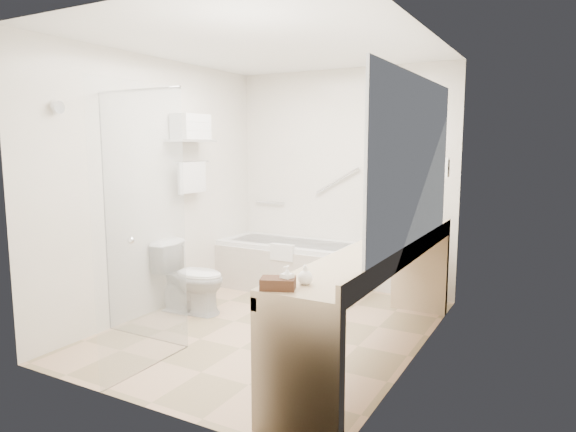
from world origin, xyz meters
The scene contains 25 objects.
floor centered at (0.00, 0.00, 0.00)m, with size 3.20×3.20×0.00m, color tan.
ceiling centered at (0.00, 0.00, 2.50)m, with size 2.60×3.20×0.10m, color white.
wall_back centered at (0.00, 1.60, 1.25)m, with size 2.60×0.10×2.50m, color beige.
wall_front centered at (0.00, -1.60, 1.25)m, with size 2.60×0.10×2.50m, color beige.
wall_left centered at (-1.30, 0.00, 1.25)m, with size 0.10×3.20×2.50m, color beige.
wall_right centered at (1.30, 0.00, 1.25)m, with size 0.10×3.20×2.50m, color beige.
bathtub centered at (-0.50, 1.24, 0.28)m, with size 1.60×0.73×0.59m.
grab_bar_short centered at (-0.95, 1.56, 0.95)m, with size 0.03×0.03×0.40m, color silver.
grab_bar_long centered at (-0.05, 1.56, 1.25)m, with size 0.03×0.03×0.60m, color silver.
shower_enclosure centered at (-0.63, -0.93, 1.07)m, with size 0.96×0.91×2.11m.
towel_shelf centered at (-1.17, 0.35, 1.75)m, with size 0.24×0.55×0.81m.
vanity_counter centered at (1.02, -0.15, 0.64)m, with size 0.55×2.70×0.95m.
sink centered at (1.05, 0.25, 0.82)m, with size 0.40×0.52×0.14m, color silver.
faucet centered at (1.20, 0.25, 0.93)m, with size 0.03×0.03×0.14m, color silver.
mirror centered at (1.29, -0.15, 1.55)m, with size 0.02×2.00×1.20m, color silver.
hairdryer_unit centered at (1.25, 1.05, 1.45)m, with size 0.08×0.10×0.18m, color white.
toilet centered at (-0.95, 0.02, 0.35)m, with size 0.40×0.71×0.70m, color silver.
amenity_basket centered at (0.87, -1.40, 0.88)m, with size 0.20×0.13×0.07m, color #472619.
soap_bottle_a centered at (0.92, -1.38, 0.88)m, with size 0.06×0.13×0.06m, color white.
soap_bottle_b centered at (0.96, -1.24, 0.89)m, with size 0.09×0.11×0.09m, color white.
water_bottle_left centered at (0.95, 1.10, 0.95)m, with size 0.07×0.07×0.22m.
water_bottle_mid centered at (0.99, 0.35, 0.95)m, with size 0.07×0.07×0.22m.
water_bottle_right centered at (0.95, 0.79, 0.93)m, with size 0.05×0.05×0.17m.
drinking_glass_near centered at (1.01, 0.54, 0.90)m, with size 0.07×0.07×0.09m, color silver.
drinking_glass_far centered at (0.97, 0.54, 0.90)m, with size 0.08×0.08×0.10m, color silver.
Camera 1 is at (2.29, -3.85, 1.67)m, focal length 32.00 mm.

